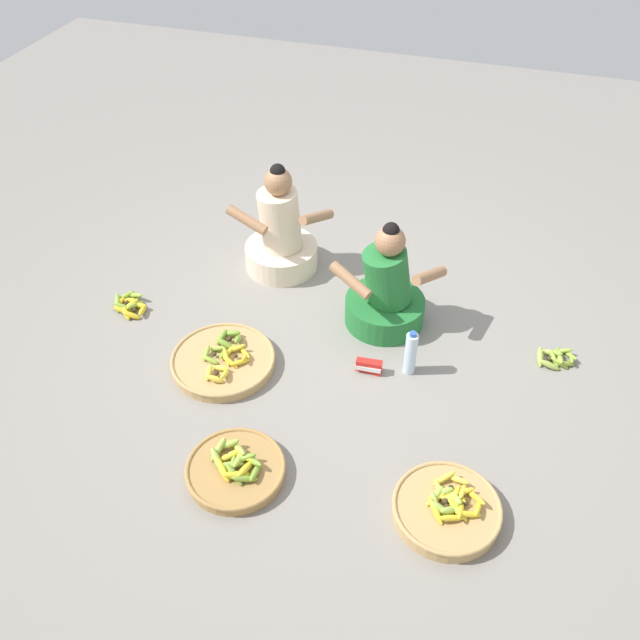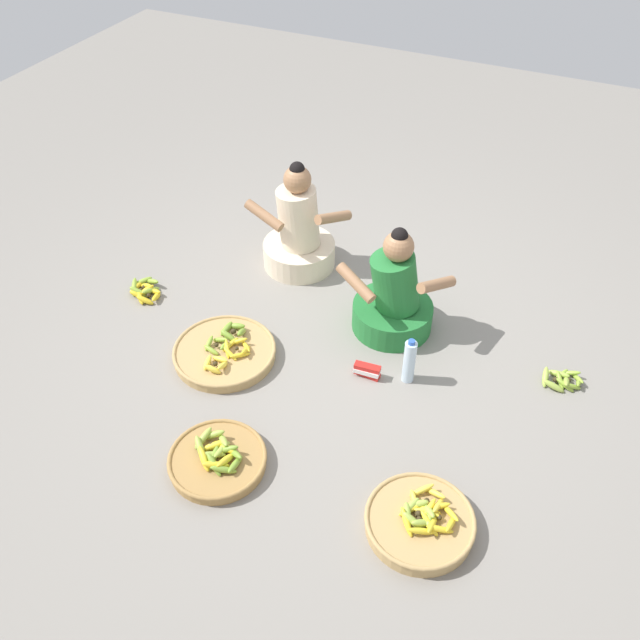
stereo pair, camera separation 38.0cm
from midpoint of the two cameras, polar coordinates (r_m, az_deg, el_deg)
name	(u,v)px [view 1 (the left image)]	position (r m, az deg, el deg)	size (l,w,h in m)	color
ground_plane	(329,341)	(4.40, -1.69, -1.86)	(10.00, 10.00, 0.00)	gray
vendor_woman_front	(386,292)	(4.39, 3.07, 2.22)	(0.70, 0.55, 0.77)	#237233
vendor_woman_behind	(281,236)	(4.87, -5.55, 6.91)	(0.68, 0.52, 0.83)	beige
banana_basket_front_left	(236,469)	(3.73, -10.02, -12.27)	(0.53, 0.53, 0.14)	#A87F47
banana_basket_front_right	(447,509)	(3.56, 7.45, -15.49)	(0.55, 0.55, 0.15)	tan
banana_basket_near_vendor	(223,360)	(4.28, -10.59, -3.44)	(0.65, 0.65, 0.14)	tan
loose_bananas_back_left	(129,305)	(4.84, -17.81, 1.10)	(0.28, 0.28, 0.09)	#8CAD38
loose_bananas_back_right	(556,358)	(4.43, 16.82, -3.17)	(0.26, 0.21, 0.09)	#9EB747
water_bottle	(411,353)	(4.11, 4.95, -2.90)	(0.07, 0.07, 0.32)	silver
packet_carton_stack	(369,366)	(4.17, 1.49, -4.00)	(0.17, 0.07, 0.09)	red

